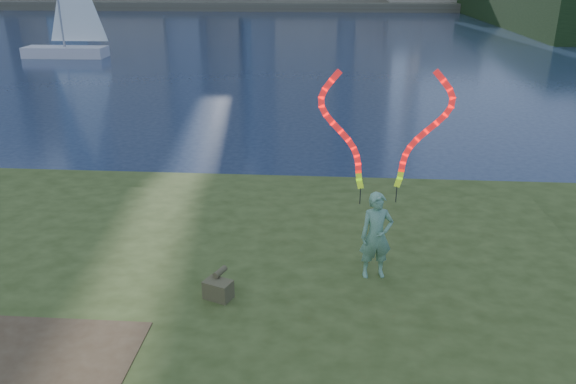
{
  "coord_description": "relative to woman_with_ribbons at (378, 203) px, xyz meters",
  "views": [
    {
      "loc": [
        2.06,
        -8.89,
        5.97
      ],
      "look_at": [
        1.32,
        1.0,
        1.99
      ],
      "focal_mm": 35.0,
      "sensor_mm": 36.0,
      "label": 1
    }
  ],
  "objects": [
    {
      "name": "dirt_patch",
      "position": [
        -5.15,
        -3.27,
        -1.41
      ],
      "size": [
        3.2,
        3.0,
        0.02
      ],
      "primitive_type": "cube",
      "color": "#47331E",
      "rests_on": "grassy_knoll"
    },
    {
      "name": "grassy_knoll",
      "position": [
        -2.95,
        -2.37,
        -1.88
      ],
      "size": [
        20.0,
        18.0,
        0.8
      ],
      "color": "#334117",
      "rests_on": "ground"
    },
    {
      "name": "ground",
      "position": [
        -2.95,
        -0.07,
        -2.22
      ],
      "size": [
        320.0,
        320.0,
        0.0
      ],
      "primitive_type": "plane",
      "color": "#17233B",
      "rests_on": "ground"
    },
    {
      "name": "canvas_bag",
      "position": [
        -2.65,
        -0.96,
        -1.24
      ],
      "size": [
        0.53,
        0.6,
        0.43
      ],
      "rotation": [
        0.0,
        0.0,
        -0.38
      ],
      "color": "brown",
      "rests_on": "grassy_knoll"
    },
    {
      "name": "far_shore",
      "position": [
        -2.95,
        94.93,
        -1.62
      ],
      "size": [
        320.0,
        40.0,
        1.2
      ],
      "primitive_type": "cube",
      "color": "#484334",
      "rests_on": "ground"
    },
    {
      "name": "sailboat",
      "position": [
        -19.38,
        30.4,
        -0.63
      ],
      "size": [
        6.08,
        1.93,
        9.21
      ],
      "rotation": [
        0.0,
        0.0,
        0.02
      ],
      "color": "silver",
      "rests_on": "ground"
    },
    {
      "name": "woman_with_ribbons",
      "position": [
        0.0,
        0.0,
        0.0
      ],
      "size": [
        2.01,
        0.56,
        3.98
      ],
      "rotation": [
        0.0,
        0.0,
        0.19
      ],
      "color": "#1D6A3B",
      "rests_on": "grassy_knoll"
    }
  ]
}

